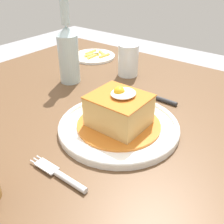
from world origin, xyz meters
name	(u,v)px	position (x,y,z in m)	size (l,w,h in m)	color
dining_table	(71,154)	(0.00, 0.00, 0.63)	(1.13, 1.00, 0.73)	brown
main_plate	(119,126)	(0.05, -0.12, 0.74)	(0.28, 0.28, 0.02)	white
sandwich_meal	(119,112)	(0.05, -0.12, 0.78)	(0.20, 0.20, 0.10)	#C66B23
fork	(62,176)	(-0.14, -0.13, 0.74)	(0.02, 0.14, 0.01)	silver
knife	(157,98)	(0.23, -0.12, 0.74)	(0.02, 0.17, 0.01)	#262628
beer_bottle_clear	(68,52)	(0.18, 0.17, 0.83)	(0.06, 0.06, 0.27)	#ADC6CC
drinking_glass	(128,62)	(0.33, 0.05, 0.78)	(0.07, 0.07, 0.10)	gold
side_plate_fries	(94,56)	(0.40, 0.26, 0.74)	(0.17, 0.17, 0.02)	white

